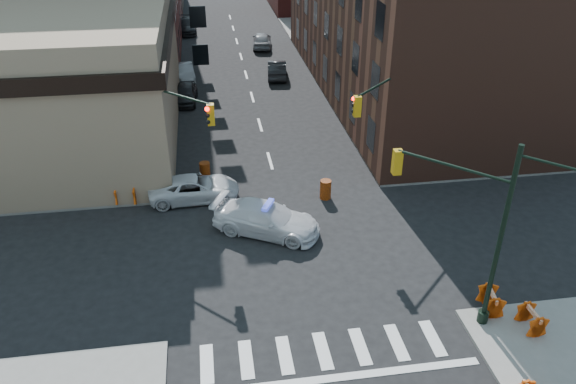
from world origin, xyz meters
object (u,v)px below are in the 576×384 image
object	(u,v)px
parked_car_enear	(277,69)
barrel_bank	(205,171)
barricade_se_a	(491,301)
police_car	(266,219)
pedestrian_b	(128,181)
parked_car_wfar	(185,72)
pedestrian_a	(123,187)
pickup	(194,188)
parked_car_wnear	(185,93)
barrel_road	(325,189)
barricade_nw_a	(126,195)

from	to	relation	value
parked_car_enear	barrel_bank	size ratio (longest dim) A/B	4.14
barrel_bank	barricade_se_a	xyz separation A→B (m)	(11.58, -13.79, 0.08)
police_car	barrel_bank	size ratio (longest dim) A/B	4.96
parked_car_enear	pedestrian_b	world-z (taller)	pedestrian_b
parked_car_wfar	pedestrian_a	size ratio (longest dim) A/B	2.44
police_car	pedestrian_a	world-z (taller)	pedestrian_a
pickup	parked_car_wfar	bearing A→B (deg)	-0.25
police_car	barrel_bank	xyz separation A→B (m)	(-3.00, 6.28, -0.25)
parked_car_enear	barrel_bank	xyz separation A→B (m)	(-6.92, -18.84, -0.20)
barricade_se_a	barrel_bank	bearing A→B (deg)	49.11
parked_car_wnear	pedestrian_b	size ratio (longest dim) A/B	2.53
parked_car_wnear	barrel_road	distance (m)	18.66
barrel_road	barricade_se_a	size ratio (longest dim) A/B	0.87
parked_car_wnear	pedestrian_a	distance (m)	16.01
parked_car_wnear	barricade_nw_a	xyz separation A→B (m)	(-3.15, -15.96, -0.09)
pedestrian_b	barricade_nw_a	xyz separation A→B (m)	(-0.05, -0.90, -0.36)
pickup	barrel_bank	distance (m)	2.38
barrel_road	barrel_bank	size ratio (longest dim) A/B	1.01
pickup	barricade_nw_a	xyz separation A→B (m)	(-3.75, -0.10, -0.05)
parked_car_wfar	pedestrian_a	bearing A→B (deg)	-105.17
pedestrian_a	pedestrian_b	bearing A→B (deg)	102.64
parked_car_wfar	barrel_road	bearing A→B (deg)	-77.20
police_car	parked_car_wfar	bearing A→B (deg)	36.81
barricade_se_a	barricade_nw_a	xyz separation A→B (m)	(-15.98, 11.40, 0.01)
parked_car_enear	pedestrian_a	world-z (taller)	pedestrian_a
pedestrian_a	barricade_se_a	world-z (taller)	pedestrian_a
parked_car_enear	barrel_road	distance (m)	22.14
police_car	barrel_road	world-z (taller)	police_car
barrel_road	barrel_bank	xyz separation A→B (m)	(-6.73, 3.30, -0.00)
police_car	barrel_road	bearing A→B (deg)	-24.03
barricade_se_a	parked_car_wnear	bearing A→B (deg)	34.20
parked_car_wfar	barricade_nw_a	bearing A→B (deg)	-104.61
pedestrian_b	barrel_road	bearing A→B (deg)	-25.35
pickup	barricade_nw_a	world-z (taller)	pickup
parked_car_enear	barricade_se_a	size ratio (longest dim) A/B	3.57
pickup	barricade_se_a	world-z (taller)	pickup
barrel_bank	parked_car_wnear	bearing A→B (deg)	95.24
pedestrian_a	barricade_se_a	bearing A→B (deg)	-2.91
pickup	parked_car_enear	distance (m)	22.44
barricade_nw_a	pedestrian_b	bearing A→B (deg)	92.95
police_car	barricade_nw_a	size ratio (longest dim) A/B	4.15
parked_car_enear	barricade_nw_a	bearing A→B (deg)	68.66
barricade_nw_a	barrel_bank	bearing A→B (deg)	34.46
pedestrian_b	parked_car_wnear	bearing A→B (deg)	62.29
barrel_road	parked_car_wnear	bearing A→B (deg)	115.31
parked_car_wnear	parked_car_enear	distance (m)	9.72
police_car	parked_car_wfar	distance (m)	26.19
police_car	parked_car_wnear	world-z (taller)	police_car
parked_car_wfar	barricade_se_a	size ratio (longest dim) A/B	3.14
parked_car_wnear	barricade_se_a	xyz separation A→B (m)	(12.82, -27.36, -0.11)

